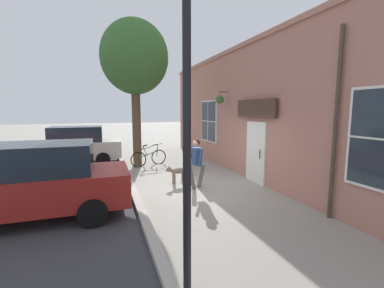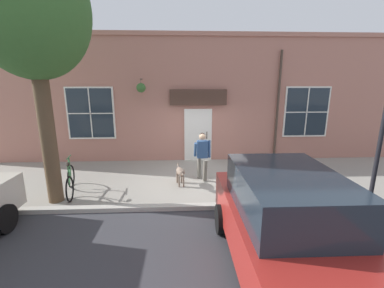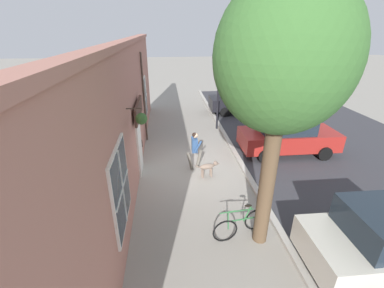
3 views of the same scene
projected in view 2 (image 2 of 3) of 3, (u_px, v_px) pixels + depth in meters
ground_plane at (200, 179)px, 8.47m from camera, size 90.00×90.00×0.00m
storefront_facade at (196, 99)px, 10.15m from camera, size 0.95×18.00×4.95m
pedestrian_walking at (202, 152)px, 8.24m from camera, size 0.67×0.54×1.58m
dog_on_leash at (180, 172)px, 7.89m from camera, size 0.98×0.32×0.64m
street_tree_by_curb at (32, 13)px, 5.86m from camera, size 2.90×2.61×6.37m
leaning_bicycle at (70, 181)px, 7.36m from camera, size 1.68×0.50×1.01m
parked_car_mid_block at (288, 227)px, 4.10m from camera, size 4.31×1.96×1.75m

